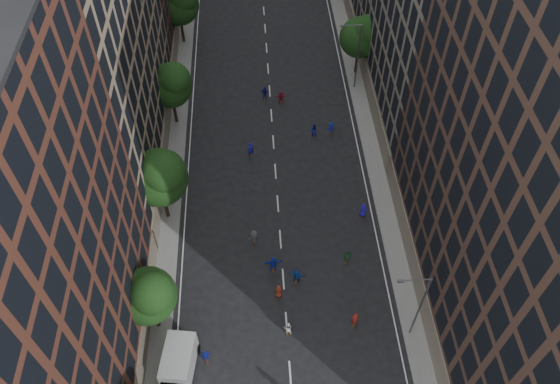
% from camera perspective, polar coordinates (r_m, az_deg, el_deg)
% --- Properties ---
extents(ground, '(240.00, 240.00, 0.00)m').
position_cam_1_polar(ground, '(65.38, -0.88, 7.72)').
color(ground, black).
rests_on(ground, ground).
extents(sidewalk_left, '(4.00, 105.00, 0.15)m').
position_cam_1_polar(sidewalk_left, '(71.74, -11.00, 11.29)').
color(sidewalk_left, slate).
rests_on(sidewalk_left, ground).
extents(sidewalk_right, '(4.00, 105.00, 0.15)m').
position_cam_1_polar(sidewalk_right, '(72.36, 8.57, 12.08)').
color(sidewalk_right, slate).
rests_on(sidewalk_right, ground).
extents(bldg_left_b, '(14.00, 26.00, 34.00)m').
position_cam_1_polar(bldg_left_b, '(53.81, -22.36, 16.13)').
color(bldg_left_b, '#937A60').
rests_on(bldg_left_b, ground).
extents(tree_left_1, '(4.80, 4.80, 8.21)m').
position_cam_1_polar(tree_left_1, '(45.41, -13.54, -10.45)').
color(tree_left_1, black).
rests_on(tree_left_1, ground).
extents(tree_left_2, '(5.60, 5.60, 9.45)m').
position_cam_1_polar(tree_left_2, '(51.67, -12.45, 1.64)').
color(tree_left_2, black).
rests_on(tree_left_2, ground).
extents(tree_left_3, '(5.00, 5.00, 8.58)m').
position_cam_1_polar(tree_left_3, '(62.14, -11.33, 11.03)').
color(tree_left_3, black).
rests_on(tree_left_3, ground).
extents(tree_left_4, '(5.40, 5.40, 9.08)m').
position_cam_1_polar(tree_left_4, '(75.03, -10.48, 18.93)').
color(tree_left_4, black).
rests_on(tree_left_4, ground).
extents(tree_right_a, '(5.00, 5.00, 8.39)m').
position_cam_1_polar(tree_right_a, '(69.27, 8.55, 15.86)').
color(tree_right_a, black).
rests_on(tree_right_a, ground).
extents(streetlamp_near, '(2.64, 0.22, 9.06)m').
position_cam_1_polar(streetlamp_near, '(45.59, 14.25, -11.30)').
color(streetlamp_near, '#595B60').
rests_on(streetlamp_near, ground).
extents(streetlamp_far, '(2.64, 0.22, 9.06)m').
position_cam_1_polar(streetlamp_far, '(67.06, 8.01, 14.16)').
color(streetlamp_far, '#595B60').
rests_on(streetlamp_far, ground).
extents(cargo_van, '(3.22, 5.59, 2.83)m').
position_cam_1_polar(cargo_van, '(46.76, -10.63, -17.56)').
color(cargo_van, '#B2B2B5').
rests_on(cargo_van, ground).
extents(skater_4, '(1.01, 0.59, 1.62)m').
position_cam_1_polar(skater_4, '(47.53, -7.76, -16.61)').
color(skater_4, '#1521AF').
rests_on(skater_4, ground).
extents(skater_5, '(1.59, 1.00, 1.63)m').
position_cam_1_polar(skater_5, '(50.63, 1.75, -8.75)').
color(skater_5, '#144BA8').
rests_on(skater_5, ground).
extents(skater_6, '(0.86, 0.66, 1.58)m').
position_cam_1_polar(skater_6, '(49.83, -0.14, -10.34)').
color(skater_6, maroon).
rests_on(skater_6, ground).
extents(skater_7, '(0.76, 0.62, 1.80)m').
position_cam_1_polar(skater_7, '(48.84, 7.82, -13.06)').
color(skater_7, '#A4231B').
rests_on(skater_7, ground).
extents(skater_8, '(0.88, 0.75, 1.57)m').
position_cam_1_polar(skater_8, '(48.18, 0.85, -14.05)').
color(skater_8, silver).
rests_on(skater_8, ground).
extents(skater_9, '(1.19, 0.82, 1.70)m').
position_cam_1_polar(skater_9, '(52.96, -2.71, -4.75)').
color(skater_9, '#3B3C40').
rests_on(skater_9, ground).
extents(skater_10, '(0.97, 0.62, 1.53)m').
position_cam_1_polar(skater_10, '(52.14, 7.01, -6.75)').
color(skater_10, '#1F6A30').
rests_on(skater_10, ground).
extents(skater_11, '(1.68, 0.62, 1.78)m').
position_cam_1_polar(skater_11, '(51.19, -0.73, -7.53)').
color(skater_11, '#162AB7').
rests_on(skater_11, ground).
extents(skater_12, '(0.99, 0.81, 1.73)m').
position_cam_1_polar(skater_12, '(55.50, 8.69, -1.89)').
color(skater_12, '#2017BD').
rests_on(skater_12, ground).
extents(skater_13, '(0.78, 0.63, 1.86)m').
position_cam_1_polar(skater_13, '(60.46, -3.10, 4.47)').
color(skater_13, '#1E17BC').
rests_on(skater_13, ground).
extents(skater_14, '(0.85, 0.68, 1.69)m').
position_cam_1_polar(skater_14, '(62.75, 3.52, 6.44)').
color(skater_14, '#121993').
rests_on(skater_14, ground).
extents(skater_15, '(1.13, 0.71, 1.68)m').
position_cam_1_polar(skater_15, '(63.13, 5.34, 6.62)').
color(skater_15, navy).
rests_on(skater_15, ground).
extents(skater_16, '(1.15, 0.64, 1.85)m').
position_cam_1_polar(skater_16, '(67.34, -1.58, 10.25)').
color(skater_16, '#111490').
rests_on(skater_16, ground).
extents(skater_17, '(1.51, 0.60, 1.59)m').
position_cam_1_polar(skater_17, '(66.94, 0.11, 9.84)').
color(skater_17, '#A51B31').
rests_on(skater_17, ground).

